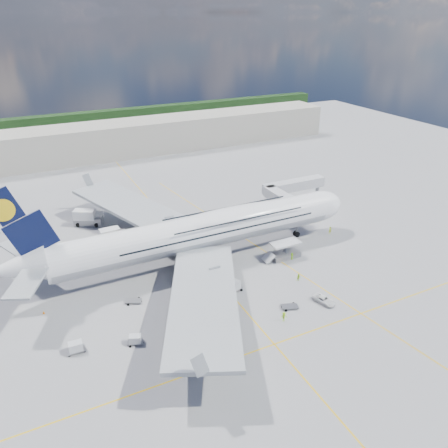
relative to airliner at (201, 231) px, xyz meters
name	(u,v)px	position (x,y,z in m)	size (l,w,h in m)	color
ground	(221,283)	(-0.26, -10.00, -6.87)	(300.00, 300.00, 0.00)	gray
taxi_line_main	(221,283)	(-0.26, -10.00, -6.86)	(0.25, 220.00, 0.01)	#DDAC0B
taxi_line_cross	(274,344)	(-0.26, -30.00, -6.86)	(120.00, 0.25, 0.01)	#DDAC0B
taxi_line_diag	(257,246)	(13.74, 0.00, -6.86)	(0.25, 100.00, 0.01)	#DDAC0B
airliner	(201,231)	(0.00, 0.00, 0.00)	(77.26, 79.15, 23.71)	white
jet_bridge	(289,191)	(29.55, 10.94, -0.02)	(18.80, 12.10, 8.50)	#B7B7BC
cargo_loader	(284,252)	(16.56, -7.11, -5.62)	(8.53, 3.20, 3.67)	silver
terminal	(109,140)	(-0.26, 85.00, -0.87)	(180.00, 16.00, 12.00)	#B2AD9E
tree_line	(170,113)	(39.74, 130.00, -2.87)	(160.00, 6.00, 8.00)	#193814
dolly_row_a	(135,339)	(-20.44, -19.93, -6.00)	(2.89, 2.23, 1.62)	gray
dolly_row_b	(186,336)	(-12.85, -22.97, -5.73)	(3.78, 3.02, 2.12)	gray
dolly_row_c	(134,301)	(-17.66, -8.76, -6.53)	(3.33, 2.67, 0.43)	gray
dolly_back	(76,347)	(-29.41, -17.66, -5.88)	(2.97, 1.65, 1.85)	gray
dolly_nose_far	(290,306)	(7.44, -22.99, -6.52)	(3.41, 2.60, 0.44)	gray
dolly_nose_near	(234,286)	(0.75, -13.76, -5.77)	(3.64, 2.81, 2.04)	gray
baggage_tug	(180,340)	(-13.97, -23.16, -6.04)	(3.25, 2.11, 1.87)	silver
catering_truck_inner	(113,236)	(-15.49, 16.24, -5.13)	(6.20, 2.48, 3.69)	gray
catering_truck_outer	(88,218)	(-18.85, 28.28, -4.88)	(7.79, 5.50, 4.29)	gray
service_van	(324,300)	(13.98, -24.45, -6.26)	(2.02, 4.37, 1.21)	white
crew_nose	(330,230)	(32.82, -2.45, -5.92)	(0.69, 0.46, 1.90)	#C2E117
crew_loader	(299,277)	(13.98, -16.34, -6.03)	(0.81, 0.63, 1.67)	#A5DE17
crew_wing	(209,324)	(-8.06, -21.62, -6.01)	(1.01, 0.42, 1.72)	#B8FF1A
crew_van	(292,256)	(17.55, -8.66, -6.05)	(0.80, 0.52, 1.63)	#91E217
crew_tug	(284,317)	(4.36, -25.68, -5.93)	(1.21, 0.70, 1.87)	#99DB17
cone_nose	(320,221)	(34.86, 4.23, -6.61)	(0.43, 0.43, 0.55)	orange
cone_wing_left_inner	(136,252)	(-12.22, 9.06, -6.58)	(0.47, 0.47, 0.60)	orange
cone_wing_left_outer	(131,235)	(-10.94, 17.70, -6.56)	(0.50, 0.50, 0.64)	orange
cone_wing_right_inner	(217,307)	(-4.50, -17.25, -6.58)	(0.47, 0.47, 0.59)	orange
cone_wing_right_outer	(190,337)	(-12.00, -22.74, -6.58)	(0.46, 0.46, 0.59)	orange
cone_tail	(44,312)	(-33.03, -4.97, -6.61)	(0.42, 0.42, 0.53)	orange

